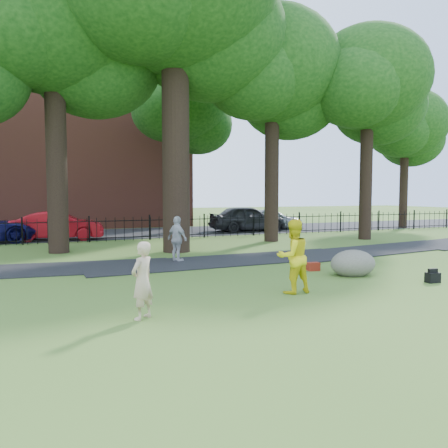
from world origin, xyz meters
name	(u,v)px	position (x,y,z in m)	size (l,w,h in m)	color
ground	(250,284)	(0.00, 0.00, 0.00)	(120.00, 120.00, 0.00)	#406222
footpath	(228,261)	(1.00, 3.90, 0.00)	(36.00, 2.60, 0.03)	black
street	(135,233)	(0.00, 16.00, 0.00)	(80.00, 7.00, 0.02)	black
iron_fence	(150,228)	(0.00, 12.00, 0.60)	(44.00, 0.04, 1.20)	black
brick_building	(58,144)	(-4.00, 24.00, 6.00)	(18.00, 8.00, 12.00)	brown
tree_row	(178,61)	(0.52, 8.40, 8.15)	(26.82, 7.96, 12.42)	black
woman	(142,280)	(-3.29, -2.11, 0.74)	(0.54, 0.36, 1.49)	tan
man	(293,256)	(0.50, -1.31, 0.89)	(0.86, 0.67, 1.78)	yellow
pedestrian	(177,239)	(-0.72, 4.41, 0.80)	(0.94, 0.39, 1.61)	#AAAAAF
boulder	(353,262)	(3.33, 0.00, 0.40)	(1.38, 1.04, 0.81)	#615F51
backpack	(433,278)	(4.64, -1.67, 0.14)	(0.36, 0.23, 0.27)	black
red_bag	(313,267)	(2.69, 1.08, 0.13)	(0.38, 0.24, 0.26)	maroon
red_sedan	(58,226)	(-4.39, 13.50, 0.74)	(1.56, 4.47, 1.47)	maroon
grey_car	(247,218)	(6.89, 14.73, 0.82)	(1.94, 4.82, 1.64)	black
silver_car	(271,220)	(9.00, 15.50, 0.65)	(1.82, 4.49, 1.30)	#999DA1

